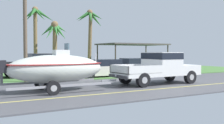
{
  "coord_description": "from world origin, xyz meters",
  "views": [
    {
      "loc": [
        -11.03,
        -12.53,
        1.93
      ],
      "look_at": [
        -3.19,
        1.22,
        1.33
      ],
      "focal_mm": 42.32,
      "sensor_mm": 36.0,
      "label": 1
    }
  ],
  "objects": [
    {
      "name": "parked_sedan_far",
      "position": [
        3.01,
        7.29,
        0.67
      ],
      "size": [
        4.76,
        1.83,
        1.38
      ],
      "color": "#234C89",
      "rests_on": "ground"
    },
    {
      "name": "pickup_truck_towing",
      "position": [
        -0.4,
        0.01,
        1.06
      ],
      "size": [
        5.65,
        2.11,
        1.92
      ],
      "color": "silver",
      "rests_on": "ground"
    },
    {
      "name": "palm_tree_far_left",
      "position": [
        -3.18,
        12.5,
        3.6
      ],
      "size": [
        2.66,
        2.77,
        4.95
      ],
      "color": "brown",
      "rests_on": "ground"
    },
    {
      "name": "palm_tree_near_right",
      "position": [
        -4.54,
        14.27,
        4.86
      ],
      "size": [
        3.22,
        3.49,
        6.5
      ],
      "color": "brown",
      "rests_on": "ground"
    },
    {
      "name": "parked_sedan_near",
      "position": [
        -1.47,
        5.45,
        0.67
      ],
      "size": [
        4.76,
        1.82,
        1.38
      ],
      "color": "beige",
      "rests_on": "ground"
    },
    {
      "name": "utility_pole",
      "position": [
        -7.54,
        4.63,
        3.88
      ],
      "size": [
        0.24,
        1.8,
        7.47
      ],
      "color": "brown",
      "rests_on": "ground"
    },
    {
      "name": "carport_awning",
      "position": [
        5.54,
        11.92,
        2.73
      ],
      "size": [
        7.27,
        4.51,
        2.87
      ],
      "color": "#4C4238",
      "rests_on": "ground"
    },
    {
      "name": "boat_on_trailer",
      "position": [
        -7.03,
        0.01,
        1.13
      ],
      "size": [
        6.07,
        2.34,
        2.37
      ],
      "color": "gray",
      "rests_on": "ground"
    },
    {
      "name": "ground",
      "position": [
        0.0,
        8.38,
        -0.01
      ],
      "size": [
        36.0,
        22.0,
        0.11
      ],
      "color": "#4C4C51"
    },
    {
      "name": "palm_tree_mid",
      "position": [
        0.81,
        12.91,
        4.86
      ],
      "size": [
        3.34,
        3.22,
        6.44
      ],
      "color": "brown",
      "rests_on": "ground"
    },
    {
      "name": "parked_pickup_background",
      "position": [
        -5.77,
        7.98,
        1.02
      ],
      "size": [
        5.84,
        2.11,
        1.82
      ],
      "color": "black",
      "rests_on": "ground"
    }
  ]
}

